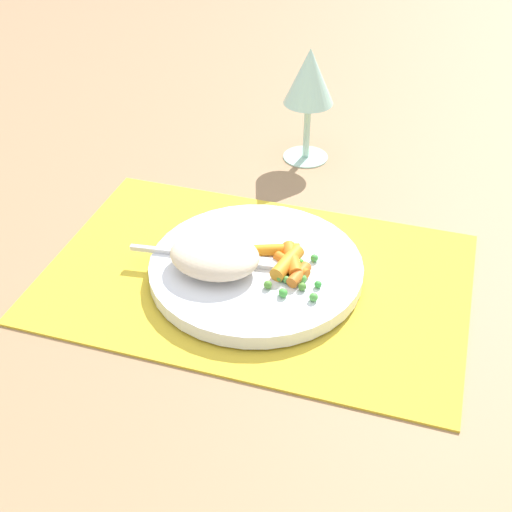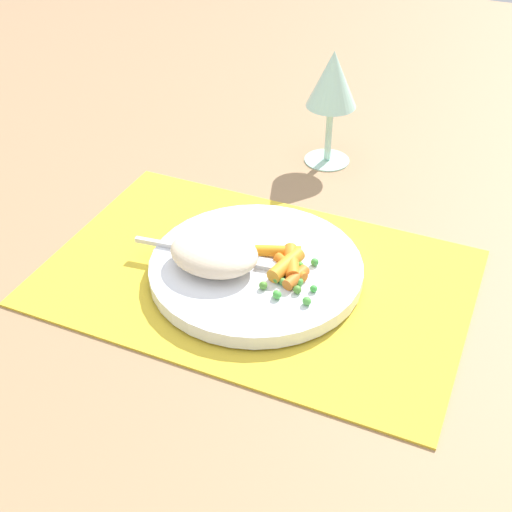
% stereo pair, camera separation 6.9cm
% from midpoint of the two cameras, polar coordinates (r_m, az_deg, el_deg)
% --- Properties ---
extents(ground_plane, '(2.40, 2.40, 0.00)m').
position_cam_midpoint_polar(ground_plane, '(0.80, 2.45, -1.95)').
color(ground_plane, '#997551').
extents(placemat, '(0.49, 0.32, 0.01)m').
position_cam_midpoint_polar(placemat, '(0.80, 2.46, -1.79)').
color(placemat, gold).
rests_on(placemat, ground_plane).
extents(plate, '(0.25, 0.25, 0.02)m').
position_cam_midpoint_polar(plate, '(0.79, 2.48, -1.14)').
color(plate, white).
rests_on(plate, placemat).
extents(rice_mound, '(0.10, 0.08, 0.04)m').
position_cam_midpoint_polar(rice_mound, '(0.77, -0.99, 0.19)').
color(rice_mound, beige).
rests_on(rice_mound, plate).
extents(carrot_portion, '(0.08, 0.07, 0.02)m').
position_cam_midpoint_polar(carrot_portion, '(0.78, 5.21, -0.70)').
color(carrot_portion, orange).
rests_on(carrot_portion, plate).
extents(pea_scatter, '(0.06, 0.08, 0.01)m').
position_cam_midpoint_polar(pea_scatter, '(0.76, 5.54, -2.09)').
color(pea_scatter, '#52AF30').
rests_on(pea_scatter, plate).
extents(fork, '(0.20, 0.04, 0.01)m').
position_cam_midpoint_polar(fork, '(0.79, 0.36, -0.11)').
color(fork, silver).
rests_on(fork, plate).
extents(wine_glass, '(0.07, 0.07, 0.17)m').
position_cam_midpoint_polar(wine_glass, '(0.99, 8.45, 14.04)').
color(wine_glass, '#B2E0CC').
rests_on(wine_glass, ground_plane).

